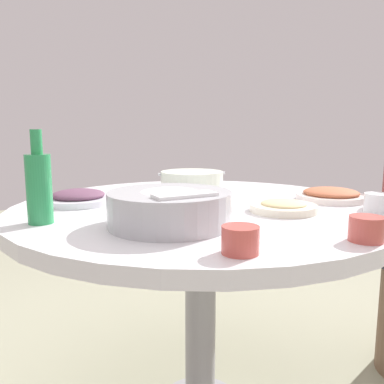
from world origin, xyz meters
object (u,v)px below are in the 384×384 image
object	(u,v)px
soup_bowl	(192,179)
dish_eggplant	(78,198)
dish_noodles	(283,207)
green_bottle	(39,186)
rice_bowl	(170,208)
round_dining_table	(201,229)
dish_tofu_braise	(331,195)
tea_cup_far	(366,229)
tea_cup_near	(240,240)
tea_cup_side	(377,204)

from	to	relation	value
soup_bowl	dish_eggplant	world-z (taller)	soup_bowl
soup_bowl	dish_noodles	world-z (taller)	soup_bowl
green_bottle	rice_bowl	bearing A→B (deg)	-143.16
round_dining_table	rice_bowl	xyz separation A→B (m)	(-0.12, 0.27, 0.13)
dish_tofu_braise	tea_cup_far	xyz separation A→B (m)	(-0.26, 0.44, 0.01)
round_dining_table	soup_bowl	distance (m)	0.44
round_dining_table	tea_cup_far	bearing A→B (deg)	171.83
dish_noodles	tea_cup_near	world-z (taller)	tea_cup_near
tea_cup_side	dish_eggplant	bearing A→B (deg)	30.89
round_dining_table	dish_eggplant	distance (m)	0.41
soup_bowl	dish_noodles	bearing A→B (deg)	159.03
green_bottle	tea_cup_near	xyz separation A→B (m)	(-0.53, -0.14, -0.07)
rice_bowl	tea_cup_side	world-z (taller)	rice_bowl
rice_bowl	dish_noodles	bearing A→B (deg)	-110.23
dish_noodles	tea_cup_side	distance (m)	0.26
round_dining_table	dish_tofu_braise	size ratio (longest dim) A/B	5.16
dish_tofu_braise	tea_cup_far	distance (m)	0.51
dish_noodles	dish_eggplant	xyz separation A→B (m)	(0.57, 0.33, 0.00)
dish_eggplant	dish_tofu_braise	bearing A→B (deg)	-134.19
tea_cup_near	tea_cup_far	bearing A→B (deg)	-121.42
dish_noodles	tea_cup_far	xyz separation A→B (m)	(-0.29, 0.16, 0.01)
soup_bowl	dish_eggplant	size ratio (longest dim) A/B	1.15
rice_bowl	soup_bowl	world-z (taller)	rice_bowl
dish_eggplant	tea_cup_far	world-z (taller)	tea_cup_far
dish_eggplant	dish_noodles	bearing A→B (deg)	-149.66
dish_noodles	round_dining_table	bearing A→B (deg)	18.32
dish_tofu_braise	rice_bowl	bearing A→B (deg)	76.07
soup_bowl	tea_cup_side	world-z (taller)	soup_bowl
dish_tofu_braise	green_bottle	xyz separation A→B (m)	(0.43, 0.83, 0.08)
dish_tofu_braise	tea_cup_near	world-z (taller)	tea_cup_near
soup_bowl	tea_cup_far	xyz separation A→B (m)	(-0.84, 0.37, -0.00)
round_dining_table	soup_bowl	xyz separation A→B (m)	(0.30, -0.29, 0.11)
tea_cup_side	round_dining_table	bearing A→B (deg)	25.24
dish_noodles	tea_cup_side	xyz separation A→B (m)	(-0.22, -0.14, 0.02)
round_dining_table	dish_tofu_braise	distance (m)	0.47
green_bottle	tea_cup_near	size ratio (longest dim) A/B	3.21
dish_noodles	rice_bowl	bearing A→B (deg)	69.77
dish_eggplant	tea_cup_near	distance (m)	0.71
dish_noodles	green_bottle	world-z (taller)	green_bottle
rice_bowl	tea_cup_far	bearing A→B (deg)	-155.92
green_bottle	soup_bowl	bearing A→B (deg)	-78.67
rice_bowl	green_bottle	size ratio (longest dim) A/B	1.29
green_bottle	dish_tofu_braise	bearing A→B (deg)	-117.18
tea_cup_near	tea_cup_side	xyz separation A→B (m)	(-0.09, -0.56, 0.00)
soup_bowl	dish_eggplant	bearing A→B (deg)	88.42
rice_bowl	green_bottle	world-z (taller)	green_bottle
soup_bowl	tea_cup_near	world-z (taller)	soup_bowl
dish_noodles	green_bottle	size ratio (longest dim) A/B	0.82
tea_cup_side	green_bottle	bearing A→B (deg)	48.07
dish_noodles	tea_cup_side	size ratio (longest dim) A/B	2.70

